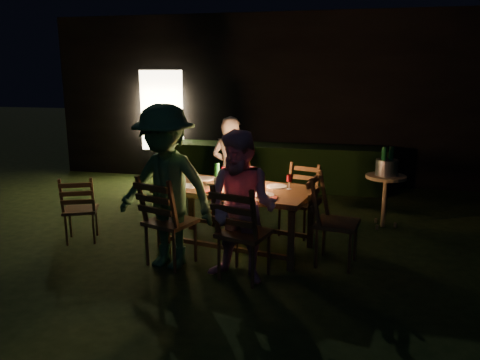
% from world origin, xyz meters
% --- Properties ---
extents(garden_envelope, '(40.00, 40.00, 3.20)m').
position_xyz_m(garden_envelope, '(-0.01, 6.15, 1.58)').
color(garden_envelope, black).
rests_on(garden_envelope, ground).
extents(dining_table, '(1.99, 1.27, 0.77)m').
position_xyz_m(dining_table, '(-0.42, 0.58, 0.69)').
color(dining_table, '#462917').
rests_on(dining_table, ground).
extents(chair_near_left, '(0.63, 0.65, 1.08)m').
position_xyz_m(chair_near_left, '(-1.02, -0.08, 0.33)').
color(chair_near_left, '#462917').
rests_on(chair_near_left, ground).
extents(chair_near_right, '(0.61, 0.63, 1.08)m').
position_xyz_m(chair_near_right, '(-0.13, -0.26, 0.33)').
color(chair_near_right, '#462917').
rests_on(chair_near_right, ground).
extents(chair_far_left, '(0.52, 0.54, 0.94)m').
position_xyz_m(chair_far_left, '(-0.70, 1.43, 0.29)').
color(chair_far_left, '#462917').
rests_on(chair_far_left, ground).
extents(chair_far_right, '(0.55, 0.57, 0.97)m').
position_xyz_m(chair_far_right, '(0.28, 1.23, 0.29)').
color(chair_far_right, '#462917').
rests_on(chair_far_right, ground).
extents(chair_end, '(0.58, 0.55, 1.06)m').
position_xyz_m(chair_end, '(0.78, 0.34, 0.32)').
color(chair_end, '#462917').
rests_on(chair_end, ground).
extents(chair_spare, '(0.54, 0.56, 0.91)m').
position_xyz_m(chair_spare, '(-2.39, 0.36, 0.27)').
color(chair_spare, '#462917').
rests_on(chair_spare, ground).
extents(person_house_side, '(0.62, 0.47, 1.54)m').
position_xyz_m(person_house_side, '(-0.69, 1.48, 0.77)').
color(person_house_side, beige).
rests_on(person_house_side, ground).
extents(person_opp_right, '(0.87, 0.74, 1.58)m').
position_xyz_m(person_opp_right, '(-0.14, -0.31, 0.79)').
color(person_opp_right, pink).
rests_on(person_opp_right, ground).
extents(person_opp_left, '(1.28, 0.89, 1.81)m').
position_xyz_m(person_opp_left, '(-1.02, -0.13, 0.90)').
color(person_opp_left, '#2F5F38').
rests_on(person_opp_left, ground).
extents(lantern, '(0.16, 0.16, 0.35)m').
position_xyz_m(lantern, '(-0.36, 0.62, 0.93)').
color(lantern, white).
rests_on(lantern, dining_table).
extents(plate_far_left, '(0.25, 0.25, 0.01)m').
position_xyz_m(plate_far_left, '(-0.91, 0.91, 0.78)').
color(plate_far_left, white).
rests_on(plate_far_left, dining_table).
extents(plate_near_left, '(0.25, 0.25, 0.01)m').
position_xyz_m(plate_near_left, '(-1.00, 0.48, 0.78)').
color(plate_near_left, white).
rests_on(plate_near_left, dining_table).
extents(plate_far_right, '(0.25, 0.25, 0.01)m').
position_xyz_m(plate_far_right, '(0.07, 0.71, 0.78)').
color(plate_far_right, white).
rests_on(plate_far_right, dining_table).
extents(plate_near_right, '(0.25, 0.25, 0.01)m').
position_xyz_m(plate_near_right, '(-0.02, 0.28, 0.78)').
color(plate_near_right, white).
rests_on(plate_near_right, dining_table).
extents(wineglass_a, '(0.06, 0.06, 0.18)m').
position_xyz_m(wineglass_a, '(-0.66, 0.92, 0.86)').
color(wineglass_a, '#59070F').
rests_on(wineglass_a, dining_table).
extents(wineglass_b, '(0.06, 0.06, 0.18)m').
position_xyz_m(wineglass_b, '(-1.15, 0.61, 0.86)').
color(wineglass_b, '#59070F').
rests_on(wineglass_b, dining_table).
extents(wineglass_c, '(0.06, 0.06, 0.18)m').
position_xyz_m(wineglass_c, '(-0.18, 0.25, 0.86)').
color(wineglass_c, '#59070F').
rests_on(wineglass_c, dining_table).
extents(wineglass_d, '(0.06, 0.06, 0.18)m').
position_xyz_m(wineglass_d, '(0.23, 0.64, 0.86)').
color(wineglass_d, '#59070F').
rests_on(wineglass_d, dining_table).
extents(wineglass_e, '(0.06, 0.06, 0.18)m').
position_xyz_m(wineglass_e, '(-0.58, 0.31, 0.86)').
color(wineglass_e, silver).
rests_on(wineglass_e, dining_table).
extents(bottle_table, '(0.07, 0.07, 0.28)m').
position_xyz_m(bottle_table, '(-0.66, 0.64, 0.91)').
color(bottle_table, '#0F471E').
rests_on(bottle_table, dining_table).
extents(napkin_left, '(0.18, 0.14, 0.01)m').
position_xyz_m(napkin_left, '(-0.63, 0.30, 0.77)').
color(napkin_left, red).
rests_on(napkin_left, dining_table).
extents(napkin_right, '(0.18, 0.14, 0.01)m').
position_xyz_m(napkin_right, '(0.06, 0.18, 0.77)').
color(napkin_right, red).
rests_on(napkin_right, dining_table).
extents(phone, '(0.14, 0.07, 0.01)m').
position_xyz_m(phone, '(-1.09, 0.42, 0.77)').
color(phone, black).
rests_on(phone, dining_table).
extents(side_table, '(0.55, 0.55, 0.74)m').
position_xyz_m(side_table, '(1.42, 1.81, 0.65)').
color(side_table, olive).
rests_on(side_table, ground).
extents(ice_bucket, '(0.30, 0.30, 0.22)m').
position_xyz_m(ice_bucket, '(1.42, 1.81, 0.85)').
color(ice_bucket, '#A5A8AD').
rests_on(ice_bucket, side_table).
extents(bottle_bucket_a, '(0.07, 0.07, 0.32)m').
position_xyz_m(bottle_bucket_a, '(1.37, 1.77, 0.90)').
color(bottle_bucket_a, '#0F471E').
rests_on(bottle_bucket_a, side_table).
extents(bottle_bucket_b, '(0.07, 0.07, 0.32)m').
position_xyz_m(bottle_bucket_b, '(1.47, 1.85, 0.90)').
color(bottle_bucket_b, '#0F471E').
rests_on(bottle_bucket_b, side_table).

